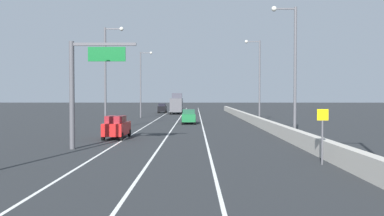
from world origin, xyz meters
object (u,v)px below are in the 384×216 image
object	(u,v)px
lamp_post_left_far	(142,80)
car_black_2	(162,108)
speed_advisory_sign	(322,132)
lamp_post_right_second	(292,64)
overhead_sign_gantry	(82,81)
car_green_0	(189,117)
lamp_post_right_third	(258,76)
box_truck	(177,104)
car_red_1	(117,127)
lamp_post_left_mid	(107,72)

from	to	relation	value
lamp_post_left_far	car_black_2	world-z (taller)	lamp_post_left_far
car_black_2	speed_advisory_sign	bearing A→B (deg)	-78.23
lamp_post_right_second	car_black_2	bearing A→B (deg)	105.58
overhead_sign_gantry	car_green_0	world-z (taller)	overhead_sign_gantry
lamp_post_right_third	car_green_0	size ratio (longest dim) A/B	2.61
box_truck	car_black_2	bearing A→B (deg)	127.28
lamp_post_right_second	overhead_sign_gantry	bearing A→B (deg)	-159.18
overhead_sign_gantry	lamp_post_right_third	distance (m)	31.35
lamp_post_left_far	overhead_sign_gantry	bearing A→B (deg)	-88.35
car_red_1	car_black_2	distance (m)	53.98
car_green_0	car_black_2	size ratio (longest dim) A/B	0.97
speed_advisory_sign	lamp_post_left_mid	distance (m)	28.28
overhead_sign_gantry	lamp_post_right_third	xyz separation A→B (m)	(16.28, 26.73, 1.65)
car_black_2	box_truck	xyz separation A→B (m)	(3.35, -4.40, 0.94)
overhead_sign_gantry	speed_advisory_sign	xyz separation A→B (m)	(14.71, -6.33, -2.96)
speed_advisory_sign	car_black_2	distance (m)	68.93
overhead_sign_gantry	speed_advisory_sign	world-z (taller)	overhead_sign_gantry
lamp_post_right_second	lamp_post_left_mid	distance (m)	20.43
car_green_0	lamp_post_right_third	bearing A→B (deg)	4.31
lamp_post_right_third	box_truck	size ratio (longest dim) A/B	1.32
car_green_0	box_truck	distance (m)	30.88
lamp_post_left_far	lamp_post_right_second	bearing A→B (deg)	-63.79
lamp_post_left_far	box_truck	xyz separation A→B (m)	(5.18, 15.76, -4.40)
lamp_post_right_second	car_green_0	bearing A→B (deg)	114.29
lamp_post_left_mid	lamp_post_right_second	bearing A→B (deg)	-29.73
overhead_sign_gantry	car_black_2	bearing A→B (deg)	89.39
lamp_post_left_far	car_green_0	distance (m)	17.89
overhead_sign_gantry	lamp_post_right_third	size ratio (longest dim) A/B	0.67
car_red_1	box_truck	size ratio (longest dim) A/B	0.51
lamp_post_left_mid	lamp_post_left_far	distance (m)	24.79
overhead_sign_gantry	car_red_1	bearing A→B (deg)	82.19
car_black_2	box_truck	bearing A→B (deg)	-52.72
speed_advisory_sign	car_red_1	xyz separation A→B (m)	(-13.72, 13.50, -0.77)
lamp_post_right_second	speed_advisory_sign	bearing A→B (deg)	-95.98
overhead_sign_gantry	lamp_post_right_second	size ratio (longest dim) A/B	0.67
speed_advisory_sign	car_green_0	world-z (taller)	speed_advisory_sign
car_red_1	car_black_2	world-z (taller)	car_black_2
speed_advisory_sign	car_red_1	world-z (taller)	speed_advisory_sign
box_truck	lamp_post_right_third	bearing A→B (deg)	-67.74
lamp_post_right_second	car_black_2	world-z (taller)	lamp_post_right_second
car_red_1	box_truck	xyz separation A→B (m)	(3.01, 49.59, 0.98)
lamp_post_right_third	lamp_post_right_second	bearing A→B (deg)	-90.77
lamp_post_right_second	car_red_1	distance (m)	15.99
lamp_post_right_third	car_black_2	world-z (taller)	lamp_post_right_third
lamp_post_left_far	box_truck	bearing A→B (deg)	71.82
overhead_sign_gantry	speed_advisory_sign	size ratio (longest dim) A/B	2.50
car_red_1	lamp_post_left_mid	bearing A→B (deg)	106.70
car_red_1	lamp_post_left_far	bearing A→B (deg)	93.66
lamp_post_left_mid	box_truck	xyz separation A→B (m)	(5.73, 40.54, -4.40)
lamp_post_left_mid	car_black_2	size ratio (longest dim) A/B	2.52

